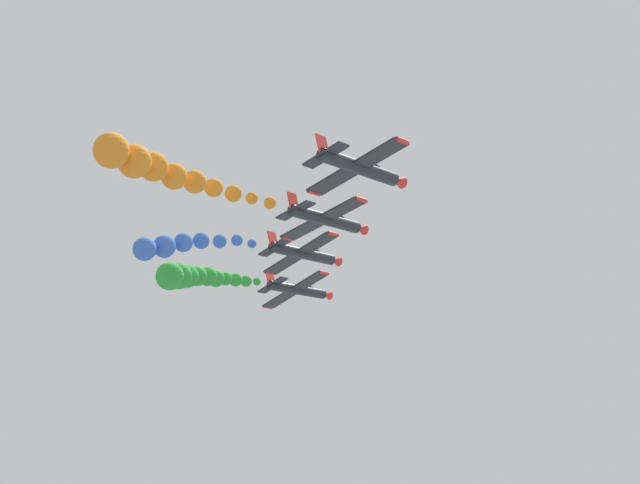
% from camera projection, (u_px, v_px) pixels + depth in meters
% --- Properties ---
extents(airplane_lead, '(9.14, 10.35, 3.53)m').
position_uv_depth(airplane_lead, '(298.00, 290.00, 102.21)').
color(airplane_lead, '#23282D').
extents(smoke_trail_lead, '(4.94, 16.22, 3.51)m').
position_uv_depth(smoke_trail_lead, '(193.00, 277.00, 88.02)').
color(smoke_trail_lead, green).
extents(airplane_left_inner, '(9.19, 10.35, 3.47)m').
position_uv_depth(airplane_left_inner, '(304.00, 254.00, 91.10)').
color(airplane_left_inner, '#23282D').
extents(smoke_trail_left_inner, '(2.07, 14.08, 4.05)m').
position_uv_depth(smoke_trail_left_inner, '(177.00, 245.00, 78.86)').
color(smoke_trail_left_inner, blue).
extents(airplane_right_inner, '(9.37, 10.35, 3.14)m').
position_uv_depth(airplane_right_inner, '(327.00, 219.00, 81.23)').
color(airplane_right_inner, '#23282D').
extents(smoke_trail_right_inner, '(4.62, 20.03, 2.59)m').
position_uv_depth(smoke_trail_right_inner, '(159.00, 169.00, 64.70)').
color(smoke_trail_right_inner, orange).
extents(airplane_left_outer, '(9.32, 10.35, 3.25)m').
position_uv_depth(airplane_left_outer, '(361.00, 168.00, 69.82)').
color(airplane_left_outer, '#23282D').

